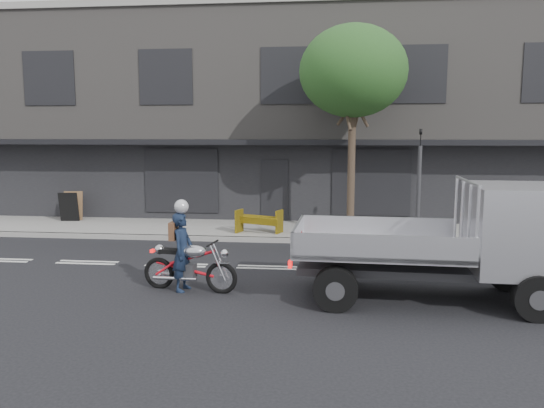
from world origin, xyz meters
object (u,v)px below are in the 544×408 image
Objects in this scene: traffic_light_pole at (419,190)px; motorcycle at (190,265)px; construction_barrier at (258,222)px; street_tree at (353,72)px; sandwich_board at (69,207)px; rider at (182,252)px; flatbed_ute at (494,233)px.

traffic_light_pole is 7.95m from motorcycle.
construction_barrier is at bearing 176.75° from traffic_light_pole.
sandwich_board is (-10.17, 1.09, -4.59)m from street_tree.
construction_barrier is (0.87, 5.75, -0.30)m from rider.
motorcycle reaches higher than construction_barrier.
sandwich_board is at bearing 49.32° from rider.
motorcycle is 1.52× the size of construction_barrier.
street_tree reaches higher than rider.
traffic_light_pole is (2.00, -0.85, -3.63)m from street_tree.
street_tree reaches higher than traffic_light_pole.
street_tree is 3.97× the size of rider.
traffic_light_pole is 5.65m from flatbed_ute.
flatbed_ute is at bearing -47.01° from construction_barrier.
motorcycle is (-3.67, -6.32, -4.71)m from street_tree.
flatbed_ute is 3.87× the size of construction_barrier.
flatbed_ute is (6.37, -0.15, 0.57)m from rider.
street_tree reaches higher than flatbed_ute.
traffic_light_pole is at bearing -17.82° from sandwich_board.
sandwich_board is at bearing 173.90° from street_tree.
street_tree is 1.93× the size of traffic_light_pole.
rider is 1.58× the size of sandwich_board.
rider is (-0.15, 0.00, 0.28)m from motorcycle.
flatbed_ute is 8.11m from construction_barrier.
flatbed_ute reaches higher than sandwich_board.
street_tree is at bearing 10.94° from construction_barrier.
traffic_light_pole reaches higher than rider.
traffic_light_pole is at bearing -23.03° from street_tree.
rider is 0.31× the size of flatbed_ute.
construction_barrier is at bearing -21.69° from sandwich_board.
sandwich_board is at bearing 139.98° from motorcycle.
traffic_light_pole is at bearing -38.08° from rider.
sandwich_board reaches higher than construction_barrier.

